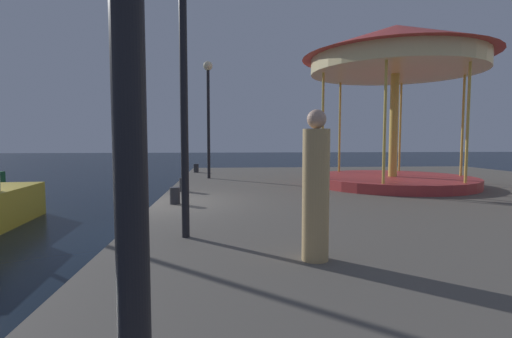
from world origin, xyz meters
The scene contains 9 objects.
ground_plane centered at (0.00, 0.00, 0.00)m, with size 120.00×120.00×0.00m, color black.
quay_dock centered at (7.71, 0.00, 0.40)m, with size 15.43×22.97×0.80m, color #5B564F.
carousel centered at (7.30, 2.92, 4.71)m, with size 6.10×6.10×5.25m.
lamp_post_mid_promenade centered at (1.09, -3.45, 3.83)m, with size 0.36×0.36×4.45m.
lamp_post_far_end centered at (1.07, 5.74, 3.89)m, with size 0.36×0.36×4.56m.
bollard_center centered at (0.48, 1.89, 1.00)m, with size 0.24×0.24×0.40m, color #2D2D33.
bollard_south centered at (0.36, 8.55, 1.00)m, with size 0.24×0.24×0.40m, color #2D2D33.
bollard_north centered at (0.52, -0.29, 1.00)m, with size 0.24×0.24×0.40m, color #2D2D33.
person_by_the_water centered at (2.84, -4.73, 1.69)m, with size 0.34×0.34×1.90m.
Camera 1 is at (1.70, -9.42, 2.33)m, focal length 26.88 mm.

